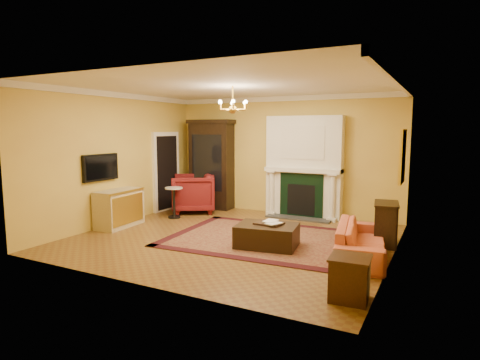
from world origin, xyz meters
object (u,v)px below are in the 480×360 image
Objects in this scene: china_cabinet at (212,166)px; coral_sofa at (361,235)px; pedestal_table at (174,200)px; end_table at (350,279)px; commode at (119,208)px; wingback_armchair at (193,191)px; console_table at (386,225)px; leather_ottoman at (267,235)px.

coral_sofa is (4.52, -2.55, -0.78)m from china_cabinet.
pedestal_table is 5.66m from end_table.
commode is at bearing 83.55° from coral_sofa.
wingback_armchair is 5.03m from console_table.
leather_ottoman is at bearing -21.77° from pedestal_table.
china_cabinet is 4.29× the size of end_table.
leather_ottoman is at bearing -46.13° from china_cabinet.
china_cabinet reaches higher than pedestal_table.
wingback_armchair is 0.56× the size of coral_sofa.
wingback_armchair is at bearing 89.89° from pedestal_table.
console_table is at bearing 47.98° from wingback_armchair.
console_table is (0.06, 2.80, 0.12)m from end_table.
leather_ottoman is at bearing 24.06° from wingback_armchair.
console_table is at bearing -24.75° from coral_sofa.
coral_sofa is at bearing -12.21° from pedestal_table.
wingback_armchair is 6.14m from end_table.
china_cabinet is 2.98× the size of console_table.
commode is at bearing -114.03° from pedestal_table.
china_cabinet is 2.08× the size of commode.
commode is 5.64m from console_table.
console_table is (5.51, 1.22, -0.03)m from commode.
end_table is 2.50m from leather_ottoman.
coral_sofa is at bearing -113.64° from console_table.
pedestal_table is 1.41× the size of end_table.
wingback_armchair is 0.86m from pedestal_table.
china_cabinet is 6.51m from end_table.
wingback_armchair reaches higher than end_table.
pedestal_table is 0.98× the size of console_table.
china_cabinet is 3.05× the size of pedestal_table.
china_cabinet is at bearing 84.06° from pedestal_table.
commode is (-0.73, -2.81, -0.75)m from china_cabinet.
china_cabinet reaches higher than console_table.
commode reaches higher than leather_ottoman.
wingback_armchair is 0.98× the size of commode.
wingback_armchair is 1.00× the size of leather_ottoman.
commode is (-0.57, -1.27, -0.03)m from pedestal_table.
commode is at bearing -106.84° from china_cabinet.
china_cabinet is at bearing 137.07° from end_table.
china_cabinet is 2.99m from commode.
commode is 2.07× the size of end_table.
console_table is (4.94, -0.90, -0.16)m from wingback_armchair.
commode is at bearing 172.07° from leather_ottoman.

